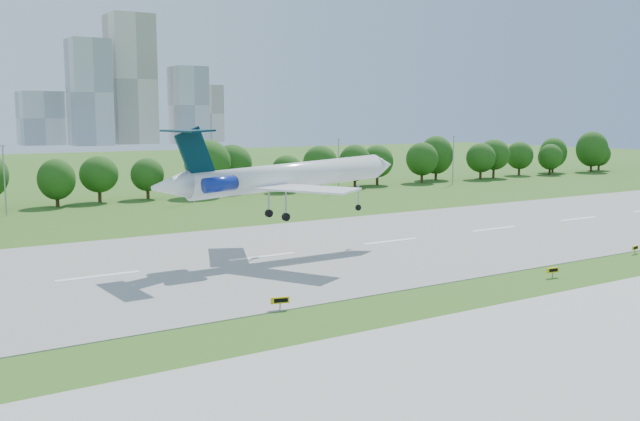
{
  "coord_description": "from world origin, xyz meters",
  "views": [
    {
      "loc": [
        -40.49,
        -50.94,
        17.13
      ],
      "look_at": [
        3.86,
        18.0,
        6.28
      ],
      "focal_mm": 40.0,
      "sensor_mm": 36.0,
      "label": 1
    }
  ],
  "objects": [
    {
      "name": "ground",
      "position": [
        0.0,
        0.0,
        0.0
      ],
      "size": [
        600.0,
        600.0,
        0.0
      ],
      "primitive_type": "plane",
      "color": "#305716",
      "rests_on": "ground"
    },
    {
      "name": "runway",
      "position": [
        0.0,
        25.0,
        0.04
      ],
      "size": [
        400.0,
        45.0,
        0.08
      ],
      "primitive_type": "cube",
      "color": "gray",
      "rests_on": "ground"
    },
    {
      "name": "taxiway",
      "position": [
        0.0,
        -18.0,
        0.04
      ],
      "size": [
        400.0,
        23.0,
        0.08
      ],
      "primitive_type": "cube",
      "color": "#ADADA8",
      "rests_on": "ground"
    },
    {
      "name": "tree_line",
      "position": [
        0.0,
        92.0,
        6.19
      ],
      "size": [
        288.4,
        8.4,
        10.4
      ],
      "color": "#382314",
      "rests_on": "ground"
    },
    {
      "name": "light_poles",
      "position": [
        -2.5,
        82.0,
        6.34
      ],
      "size": [
        175.9,
        0.25,
        12.19
      ],
      "color": "gray",
      "rests_on": "ground"
    },
    {
      "name": "skyline",
      "position": [
        100.16,
        390.61,
        30.46
      ],
      "size": [
        127.0,
        52.0,
        80.0
      ],
      "color": "#B2B2B7",
      "rests_on": "ground"
    },
    {
      "name": "airliner",
      "position": [
        2.14,
        24.93,
        9.87
      ],
      "size": [
        34.65,
        25.24,
        11.49
      ],
      "rotation": [
        0.0,
        -0.05,
        0.04
      ],
      "color": "white",
      "rests_on": "ground"
    },
    {
      "name": "taxi_sign_left",
      "position": [
        -10.09,
        2.9,
        0.88
      ],
      "size": [
        1.68,
        0.64,
        1.19
      ],
      "rotation": [
        0.0,
        0.0,
        -0.27
      ],
      "color": "gray",
      "rests_on": "ground"
    },
    {
      "name": "taxi_sign_centre",
      "position": [
        20.83,
        -1.66,
        0.8
      ],
      "size": [
        1.55,
        0.4,
        1.08
      ],
      "rotation": [
        0.0,
        0.0,
        -0.15
      ],
      "color": "gray",
      "rests_on": "ground"
    },
    {
      "name": "taxi_sign_right",
      "position": [
        40.42,
        1.62,
        0.75
      ],
      "size": [
        1.46,
        0.37,
        1.02
      ],
      "rotation": [
        0.0,
        0.0,
        0.15
      ],
      "color": "gray",
      "rests_on": "ground"
    }
  ]
}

